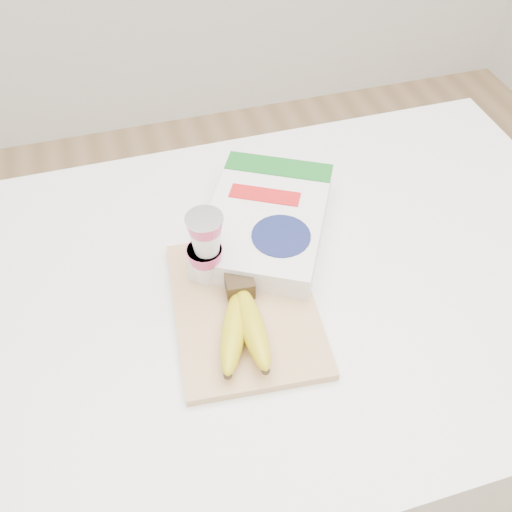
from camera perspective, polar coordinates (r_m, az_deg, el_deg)
The scene contains 6 objects.
room at distance 0.79m, azimuth 3.08°, elevation 15.19°, with size 4.00×4.00×4.00m.
table at distance 1.45m, azimuth 1.68°, elevation -14.86°, with size 1.30×0.87×0.98m, color white.
cutting_board at distance 0.99m, azimuth -1.11°, elevation -5.16°, with size 0.24×0.33×0.02m, color tan.
bananas at distance 0.93m, azimuth -1.34°, elevation -6.73°, with size 0.11×0.21×0.06m.
yogurt_stack at distance 0.97m, azimuth -5.08°, elevation 0.91°, with size 0.07×0.07×0.15m.
cereal_box at distance 1.09m, azimuth 1.02°, elevation 3.38°, with size 0.34×0.38×0.07m.
Camera 1 is at (-0.23, -0.63, 1.78)m, focal length 40.00 mm.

